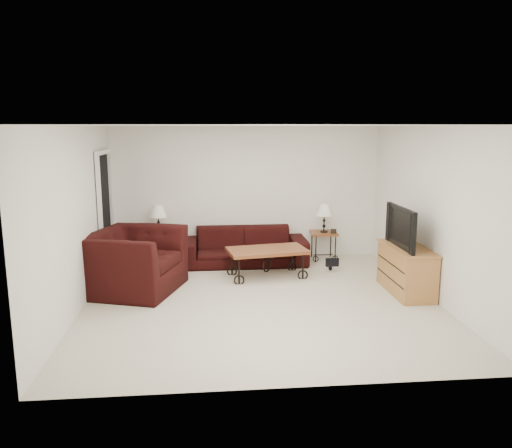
{
  "coord_description": "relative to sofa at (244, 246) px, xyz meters",
  "views": [
    {
      "loc": [
        -0.74,
        -6.93,
        2.48
      ],
      "look_at": [
        0.0,
        0.7,
        1.0
      ],
      "focal_mm": 35.37,
      "sensor_mm": 36.0,
      "label": 1
    }
  ],
  "objects": [
    {
      "name": "sofa",
      "position": [
        0.0,
        0.0,
        0.0
      ],
      "size": [
        2.27,
        0.89,
        0.66
      ],
      "primitive_type": "imported",
      "color": "black",
      "rests_on": "ground"
    },
    {
      "name": "wall_back",
      "position": [
        0.09,
        0.48,
        0.92
      ],
      "size": [
        5.0,
        0.02,
        2.5
      ],
      "primitive_type": "cube",
      "color": "white",
      "rests_on": "ground"
    },
    {
      "name": "television",
      "position": [
        2.3,
        -1.86,
        0.69
      ],
      "size": [
        0.14,
        1.06,
        0.61
      ],
      "primitive_type": "imported",
      "rotation": [
        0.0,
        0.0,
        -1.57
      ],
      "color": "black",
      "rests_on": "tv_stand"
    },
    {
      "name": "photo_frame_right",
      "position": [
        1.67,
        0.03,
        0.24
      ],
      "size": [
        0.11,
        0.04,
        0.09
      ],
      "primitive_type": "cube",
      "rotation": [
        0.0,
        0.0,
        -0.28
      ],
      "color": "black",
      "rests_on": "side_table_right"
    },
    {
      "name": "tv_stand",
      "position": [
        2.32,
        -1.86,
        0.02
      ],
      "size": [
        0.49,
        1.19,
        0.71
      ],
      "primitive_type": "cube",
      "color": "#B67243",
      "rests_on": "ground"
    },
    {
      "name": "ground",
      "position": [
        0.09,
        -2.02,
        -0.33
      ],
      "size": [
        5.0,
        5.0,
        0.0
      ],
      "primitive_type": "plane",
      "color": "beige",
      "rests_on": "ground"
    },
    {
      "name": "wall_left",
      "position": [
        -2.41,
        -2.02,
        0.92
      ],
      "size": [
        0.02,
        5.0,
        2.5
      ],
      "primitive_type": "cube",
      "color": "white",
      "rests_on": "ground"
    },
    {
      "name": "backpack",
      "position": [
        1.47,
        -0.59,
        -0.11
      ],
      "size": [
        0.35,
        0.27,
        0.45
      ],
      "primitive_type": "ellipsoid",
      "rotation": [
        0.0,
        0.0,
        0.02
      ],
      "color": "black",
      "rests_on": "ground"
    },
    {
      "name": "side_table_left",
      "position": [
        -1.55,
        0.18,
        -0.06
      ],
      "size": [
        0.5,
        0.5,
        0.54
      ],
      "primitive_type": "cube",
      "rotation": [
        0.0,
        0.0,
        -0.0
      ],
      "color": "brown",
      "rests_on": "ground"
    },
    {
      "name": "wall_front",
      "position": [
        0.09,
        -4.52,
        0.92
      ],
      "size": [
        5.0,
        0.02,
        2.5
      ],
      "primitive_type": "cube",
      "color": "white",
      "rests_on": "ground"
    },
    {
      "name": "lamp_right",
      "position": [
        1.52,
        0.18,
        0.46
      ],
      "size": [
        0.32,
        0.32,
        0.53
      ],
      "primitive_type": null,
      "rotation": [
        0.0,
        0.0,
        -0.07
      ],
      "color": "black",
      "rests_on": "side_table_right"
    },
    {
      "name": "throw_pillow",
      "position": [
        -1.64,
        -1.41,
        0.19
      ],
      "size": [
        0.24,
        0.43,
        0.42
      ],
      "primitive_type": "cube",
      "rotation": [
        0.0,
        0.0,
        1.25
      ],
      "color": "orange",
      "rests_on": "armchair"
    },
    {
      "name": "side_table_right",
      "position": [
        1.52,
        0.18,
        -0.07
      ],
      "size": [
        0.52,
        0.52,
        0.53
      ],
      "primitive_type": "cube",
      "rotation": [
        0.0,
        0.0,
        -0.07
      ],
      "color": "brown",
      "rests_on": "ground"
    },
    {
      "name": "coffee_table",
      "position": [
        0.32,
        -0.86,
        -0.09
      ],
      "size": [
        1.39,
        0.91,
        0.48
      ],
      "primitive_type": "cube",
      "rotation": [
        0.0,
        0.0,
        0.17
      ],
      "color": "brown",
      "rests_on": "ground"
    },
    {
      "name": "ceiling",
      "position": [
        0.09,
        -2.02,
        2.17
      ],
      "size": [
        5.0,
        5.0,
        0.0
      ],
      "primitive_type": "plane",
      "color": "white",
      "rests_on": "wall_back"
    },
    {
      "name": "wall_right",
      "position": [
        2.59,
        -2.02,
        0.92
      ],
      "size": [
        0.02,
        5.0,
        2.5
      ],
      "primitive_type": "cube",
      "color": "white",
      "rests_on": "ground"
    },
    {
      "name": "lamp_left",
      "position": [
        -1.55,
        0.18,
        0.49
      ],
      "size": [
        0.31,
        0.31,
        0.54
      ],
      "primitive_type": null,
      "rotation": [
        0.0,
        0.0,
        -0.0
      ],
      "color": "black",
      "rests_on": "side_table_left"
    },
    {
      "name": "armchair",
      "position": [
        -1.79,
        -1.36,
        0.13
      ],
      "size": [
        1.63,
        1.75,
        0.93
      ],
      "primitive_type": "imported",
      "rotation": [
        0.0,
        0.0,
        1.25
      ],
      "color": "black",
      "rests_on": "ground"
    },
    {
      "name": "doorway",
      "position": [
        -2.38,
        -0.37,
        0.69
      ],
      "size": [
        0.08,
        0.94,
        2.04
      ],
      "primitive_type": "cube",
      "color": "black",
      "rests_on": "ground"
    },
    {
      "name": "photo_frame_left",
      "position": [
        -1.7,
        0.03,
        0.26
      ],
      "size": [
        0.11,
        0.03,
        0.09
      ],
      "primitive_type": "cube",
      "rotation": [
        0.0,
        0.0,
        0.17
      ],
      "color": "black",
      "rests_on": "side_table_left"
    }
  ]
}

